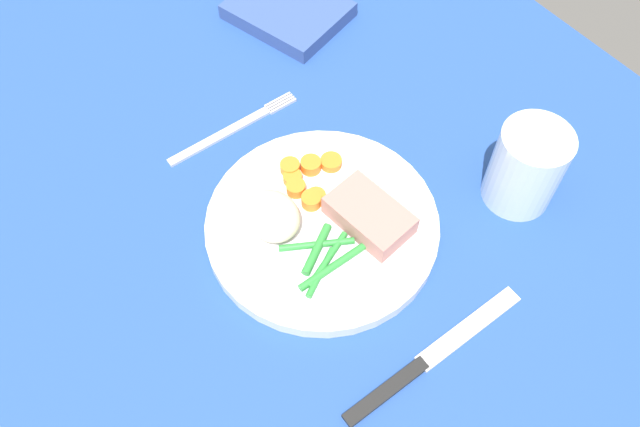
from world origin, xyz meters
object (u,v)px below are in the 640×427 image
(dinner_plate, at_px, (320,223))
(meat_portion, at_px, (369,215))
(knife, at_px, (430,358))
(fork, at_px, (233,129))
(napkin, at_px, (288,11))
(water_glass, at_px, (525,171))

(dinner_plate, relative_size, meat_portion, 2.82)
(dinner_plate, height_order, knife, dinner_plate)
(fork, height_order, napkin, napkin)
(meat_portion, bearing_deg, fork, -168.44)
(napkin, bearing_deg, meat_portion, -20.97)
(napkin, bearing_deg, knife, -19.44)
(dinner_plate, distance_m, meat_portion, 0.05)
(fork, xyz_separation_m, knife, (0.34, -0.00, -0.00))
(knife, height_order, water_glass, water_glass)
(napkin, bearing_deg, water_glass, 5.29)
(fork, relative_size, knife, 0.81)
(fork, relative_size, water_glass, 1.78)
(dinner_plate, xyz_separation_m, knife, (0.17, -0.00, -0.01))
(knife, bearing_deg, meat_portion, 165.02)
(meat_portion, bearing_deg, water_glass, 69.52)
(fork, bearing_deg, meat_portion, 7.35)
(meat_portion, distance_m, water_glass, 0.17)
(meat_portion, height_order, fork, meat_portion)
(fork, distance_m, water_glass, 0.32)
(meat_portion, distance_m, napkin, 0.34)
(knife, relative_size, napkin, 1.48)
(water_glass, bearing_deg, dinner_plate, -115.06)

